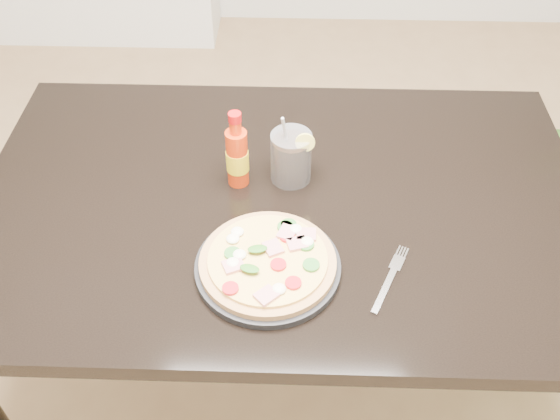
{
  "coord_description": "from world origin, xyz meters",
  "views": [
    {
      "loc": [
        0.35,
        -1.06,
        1.73
      ],
      "look_at": [
        0.32,
        -0.15,
        0.83
      ],
      "focal_mm": 40.0,
      "sensor_mm": 36.0,
      "label": 1
    }
  ],
  "objects_px": {
    "pizza": "(268,260)",
    "cola_cup": "(291,158)",
    "plate": "(268,267)",
    "fork": "(391,277)",
    "dining_table": "(282,223)",
    "hot_sauce_bottle": "(237,156)"
  },
  "relations": [
    {
      "from": "pizza",
      "to": "cola_cup",
      "type": "distance_m",
      "value": 0.29
    },
    {
      "from": "plate",
      "to": "fork",
      "type": "distance_m",
      "value": 0.25
    },
    {
      "from": "cola_cup",
      "to": "fork",
      "type": "bearing_deg",
      "value": -55.12
    },
    {
      "from": "plate",
      "to": "pizza",
      "type": "bearing_deg",
      "value": 63.14
    },
    {
      "from": "pizza",
      "to": "fork",
      "type": "relative_size",
      "value": 1.55
    },
    {
      "from": "dining_table",
      "to": "fork",
      "type": "distance_m",
      "value": 0.33
    },
    {
      "from": "dining_table",
      "to": "fork",
      "type": "height_order",
      "value": "fork"
    },
    {
      "from": "fork",
      "to": "hot_sauce_bottle",
      "type": "bearing_deg",
      "value": 163.82
    },
    {
      "from": "hot_sauce_bottle",
      "to": "dining_table",
      "type": "bearing_deg",
      "value": -26.96
    },
    {
      "from": "dining_table",
      "to": "cola_cup",
      "type": "bearing_deg",
      "value": 74.97
    },
    {
      "from": "hot_sauce_bottle",
      "to": "plate",
      "type": "bearing_deg",
      "value": -73.09
    },
    {
      "from": "dining_table",
      "to": "cola_cup",
      "type": "relative_size",
      "value": 7.59
    },
    {
      "from": "dining_table",
      "to": "hot_sauce_bottle",
      "type": "relative_size",
      "value": 7.15
    },
    {
      "from": "pizza",
      "to": "hot_sauce_bottle",
      "type": "distance_m",
      "value": 0.28
    },
    {
      "from": "pizza",
      "to": "hot_sauce_bottle",
      "type": "relative_size",
      "value": 1.42
    },
    {
      "from": "plate",
      "to": "cola_cup",
      "type": "distance_m",
      "value": 0.29
    },
    {
      "from": "dining_table",
      "to": "plate",
      "type": "xyz_separation_m",
      "value": [
        -0.02,
        -0.21,
        0.09
      ]
    },
    {
      "from": "pizza",
      "to": "cola_cup",
      "type": "xyz_separation_m",
      "value": [
        0.04,
        0.28,
        0.03
      ]
    },
    {
      "from": "plate",
      "to": "dining_table",
      "type": "bearing_deg",
      "value": 84.16
    },
    {
      "from": "cola_cup",
      "to": "hot_sauce_bottle",
      "type": "bearing_deg",
      "value": -170.87
    },
    {
      "from": "dining_table",
      "to": "cola_cup",
      "type": "height_order",
      "value": "cola_cup"
    },
    {
      "from": "pizza",
      "to": "fork",
      "type": "height_order",
      "value": "pizza"
    }
  ]
}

